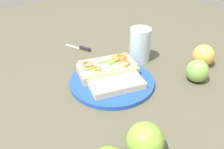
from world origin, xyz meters
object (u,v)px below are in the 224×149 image
plate (112,82)px  apple_0 (145,140)px  bread_slice_side (117,84)px  sandwich (108,68)px  apple_1 (204,55)px  drinking_glass (140,45)px  apple_2 (197,71)px  knife (82,48)px

plate → apple_0: bearing=66.3°
bread_slice_side → sandwich: bearing=88.7°
apple_1 → drinking_glass: (0.15, -0.17, 0.02)m
apple_2 → bread_slice_side: bearing=-25.7°
knife → apple_0: bearing=141.2°
apple_2 → knife: 0.46m
apple_2 → drinking_glass: (0.05, -0.21, 0.03)m
sandwich → drinking_glass: 0.16m
apple_2 → knife: (0.17, -0.42, -0.03)m
bread_slice_side → apple_2: size_ratio=2.21×
plate → drinking_glass: bearing=-161.4°
sandwich → apple_2: (-0.21, 0.20, 0.00)m
sandwich → drinking_glass: drinking_glass is taller
apple_2 → knife: apple_2 is taller
plate → apple_2: size_ratio=3.68×
bread_slice_side → knife: 0.31m
apple_1 → apple_0: bearing=19.2°
sandwich → apple_2: apple_2 is taller
plate → drinking_glass: size_ratio=2.16×
apple_0 → apple_2: 0.36m
bread_slice_side → apple_1: bearing=6.3°
apple_0 → apple_2: (-0.34, -0.11, -0.00)m
drinking_glass → knife: size_ratio=1.05×
sandwich → knife: size_ratio=1.77×
bread_slice_side → apple_0: 0.24m
plate → apple_0: (0.11, 0.26, 0.03)m
plate → drinking_glass: (-0.17, -0.06, 0.06)m
sandwich → apple_0: (0.13, 0.30, 0.01)m
bread_slice_side → apple_1: 0.35m
sandwich → apple_2: size_ratio=2.86×
knife → apple_1: bearing=-164.8°
apple_2 → apple_0: bearing=17.4°
plate → apple_0: 0.29m
bread_slice_side → knife: (-0.07, -0.31, -0.02)m
apple_2 → drinking_glass: bearing=-77.0°
sandwich → bread_slice_side: (0.03, 0.08, -0.01)m
apple_1 → apple_2: bearing=24.7°
apple_1 → knife: 0.46m
apple_0 → apple_2: size_ratio=1.13×
bread_slice_side → drinking_glass: 0.22m
plate → knife: bearing=-101.3°
bread_slice_side → apple_0: (0.10, 0.22, 0.02)m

